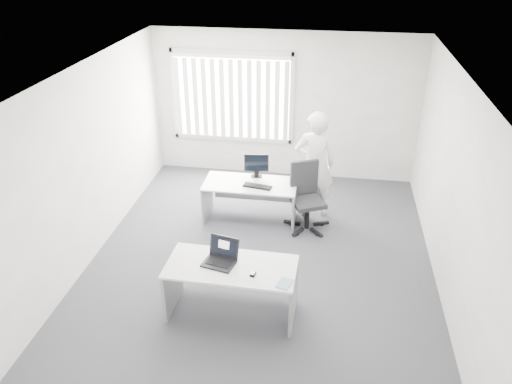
% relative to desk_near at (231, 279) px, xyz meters
% --- Properties ---
extents(ground, '(6.00, 6.00, 0.00)m').
position_rel_desk_near_xyz_m(ground, '(0.20, 1.17, -0.53)').
color(ground, '#434349').
rests_on(ground, ground).
extents(wall_back, '(5.00, 0.02, 2.80)m').
position_rel_desk_near_xyz_m(wall_back, '(0.20, 4.17, 0.87)').
color(wall_back, silver).
rests_on(wall_back, ground).
extents(wall_front, '(5.00, 0.02, 2.80)m').
position_rel_desk_near_xyz_m(wall_front, '(0.20, -1.83, 0.87)').
color(wall_front, silver).
rests_on(wall_front, ground).
extents(wall_left, '(0.02, 6.00, 2.80)m').
position_rel_desk_near_xyz_m(wall_left, '(-2.30, 1.17, 0.87)').
color(wall_left, silver).
rests_on(wall_left, ground).
extents(wall_right, '(0.02, 6.00, 2.80)m').
position_rel_desk_near_xyz_m(wall_right, '(2.70, 1.17, 0.87)').
color(wall_right, silver).
rests_on(wall_right, ground).
extents(ceiling, '(5.00, 6.00, 0.02)m').
position_rel_desk_near_xyz_m(ceiling, '(0.20, 1.17, 2.27)').
color(ceiling, silver).
rests_on(ceiling, wall_back).
extents(window, '(2.32, 0.06, 1.76)m').
position_rel_desk_near_xyz_m(window, '(-0.80, 4.13, 1.02)').
color(window, '#BCBCB7').
rests_on(window, wall_back).
extents(blinds, '(2.20, 0.10, 1.50)m').
position_rel_desk_near_xyz_m(blinds, '(-0.80, 4.07, 0.99)').
color(blinds, white).
rests_on(blinds, wall_back).
extents(desk_near, '(1.62, 0.78, 0.73)m').
position_rel_desk_near_xyz_m(desk_near, '(0.00, 0.00, 0.00)').
color(desk_near, silver).
rests_on(desk_near, ground).
extents(desk_far, '(1.52, 0.71, 0.69)m').
position_rel_desk_near_xyz_m(desk_far, '(-0.15, 2.30, -0.03)').
color(desk_far, silver).
rests_on(desk_far, ground).
extents(office_chair, '(0.84, 0.84, 1.11)m').
position_rel_desk_near_xyz_m(office_chair, '(0.79, 2.23, -0.18)').
color(office_chair, black).
rests_on(office_chair, ground).
extents(person, '(0.75, 0.56, 1.86)m').
position_rel_desk_near_xyz_m(person, '(0.87, 2.66, 0.40)').
color(person, silver).
rests_on(person, ground).
extents(laptop, '(0.45, 0.42, 0.30)m').
position_rel_desk_near_xyz_m(laptop, '(-0.15, 0.00, 0.35)').
color(laptop, black).
rests_on(laptop, desk_near).
extents(paper_sheet, '(0.34, 0.26, 0.00)m').
position_rel_desk_near_xyz_m(paper_sheet, '(0.29, -0.14, 0.20)').
color(paper_sheet, silver).
rests_on(paper_sheet, desk_near).
extents(mouse, '(0.07, 0.10, 0.04)m').
position_rel_desk_near_xyz_m(mouse, '(0.29, -0.14, 0.22)').
color(mouse, '#B7B7B9').
rests_on(mouse, paper_sheet).
extents(booklet, '(0.21, 0.25, 0.01)m').
position_rel_desk_near_xyz_m(booklet, '(0.68, -0.25, 0.21)').
color(booklet, silver).
rests_on(booklet, desk_near).
extents(keyboard, '(0.48, 0.24, 0.02)m').
position_rel_desk_near_xyz_m(keyboard, '(-0.01, 2.19, 0.18)').
color(keyboard, black).
rests_on(keyboard, desk_far).
extents(monitor, '(0.42, 0.16, 0.41)m').
position_rel_desk_near_xyz_m(monitor, '(-0.08, 2.56, 0.37)').
color(monitor, black).
rests_on(monitor, desk_far).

